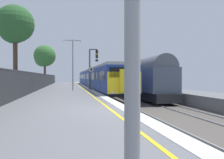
{
  "coord_description": "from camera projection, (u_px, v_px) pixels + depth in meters",
  "views": [
    {
      "loc": [
        -2.21,
        -9.96,
        1.45
      ],
      "look_at": [
        1.45,
        8.64,
        1.25
      ],
      "focal_mm": 36.09,
      "sensor_mm": 36.0,
      "label": 1
    }
  ],
  "objects": [
    {
      "name": "signal_gantry",
      "position": [
        92.0,
        64.0,
        26.74
      ],
      "size": [
        1.1,
        0.24,
        4.8
      ],
      "color": "#47474C",
      "rests_on": "ground"
    },
    {
      "name": "commuter_train_at_platform",
      "position": [
        95.0,
        78.0,
        36.82
      ],
      "size": [
        2.83,
        40.15,
        3.81
      ],
      "color": "navy",
      "rests_on": "ground"
    },
    {
      "name": "platform_lamp_mid",
      "position": [
        73.0,
        60.0,
        24.59
      ],
      "size": [
        2.0,
        0.2,
        5.56
      ],
      "color": "#93999E",
      "rests_on": "ground"
    },
    {
      "name": "ground",
      "position": [
        171.0,
        120.0,
        10.73
      ],
      "size": [
        17.4,
        110.0,
        1.21
      ],
      "color": "slate"
    },
    {
      "name": "speed_limit_sign",
      "position": [
        91.0,
        75.0,
        24.11
      ],
      "size": [
        0.59,
        0.08,
        2.57
      ],
      "color": "#59595B",
      "rests_on": "ground"
    },
    {
      "name": "background_tree_left",
      "position": [
        44.0,
        57.0,
        45.61
      ],
      "size": [
        4.35,
        4.35,
        7.94
      ],
      "color": "#473323",
      "rests_on": "ground"
    },
    {
      "name": "background_tree_centre",
      "position": [
        15.0,
        26.0,
        20.3
      ],
      "size": [
        3.38,
        3.38,
        7.95
      ],
      "color": "#473323",
      "rests_on": "ground"
    },
    {
      "name": "freight_train_adjacent_track",
      "position": [
        107.0,
        77.0,
        48.94
      ],
      "size": [
        2.6,
        61.78,
        4.44
      ],
      "color": "#232326",
      "rests_on": "ground"
    }
  ]
}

